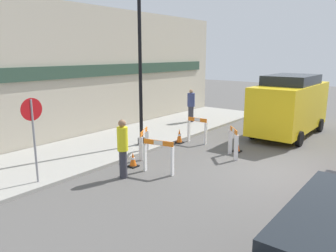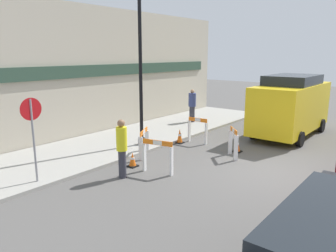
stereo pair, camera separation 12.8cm
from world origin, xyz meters
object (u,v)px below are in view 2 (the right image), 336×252
stop_sign (32,126)px  work_van (291,103)px  person_worker (122,146)px  streetlamp_post (140,39)px  person_pedestrian (192,105)px

stop_sign → work_van: (9.90, -3.47, -0.22)m
stop_sign → person_worker: stop_sign is taller
work_van → streetlamp_post: bearing=144.7°
work_van → person_pedestrian: bearing=98.0°
streetlamp_post → person_worker: streetlamp_post is taller
streetlamp_post → stop_sign: streetlamp_post is taller
person_worker → stop_sign: bearing=142.3°
person_worker → work_van: work_van is taller
person_worker → work_van: (8.08, -2.03, 0.48)m
person_worker → person_pedestrian: person_pedestrian is taller
streetlamp_post → person_pedestrian: bearing=10.9°
stop_sign → person_pedestrian: bearing=-173.0°
streetlamp_post → work_van: bearing=-35.3°
stop_sign → person_worker: size_ratio=1.34×
person_worker → person_pedestrian: (7.41, 2.68, 0.05)m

